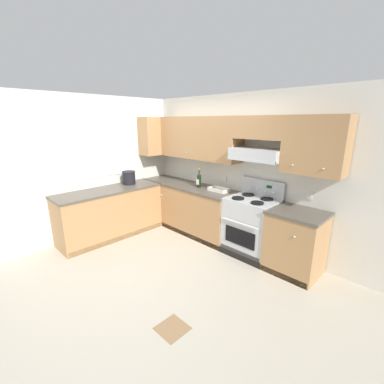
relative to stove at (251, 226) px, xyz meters
The scene contains 10 objects.
ground_plane 1.65m from the stove, 127.60° to the right, with size 7.04×7.04×0.00m, color #B2AA99.
floor_accent_tile 2.03m from the stove, 80.60° to the right, with size 0.30×0.30×0.01m, color olive.
wall_back 1.18m from the stove, 154.21° to the left, with size 4.68×0.57×2.55m.
wall_left 2.89m from the stove, 158.13° to the right, with size 0.47×4.00×2.55m.
counter_back_run 0.90m from the stove, behind, with size 3.60×0.65×0.91m.
counter_left_run 2.54m from the stove, 150.32° to the right, with size 0.63×1.91×0.91m.
stove is the anchor object (origin of this frame).
wine_bottle 1.28m from the stove, behind, with size 0.08×0.08×0.36m.
bowl 0.85m from the stove, behind, with size 0.36×0.21×0.06m.
bucket 2.48m from the stove, 161.18° to the right, with size 0.26×0.26×0.25m.
Camera 1 is at (3.00, -2.12, 2.10)m, focal length 24.07 mm.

